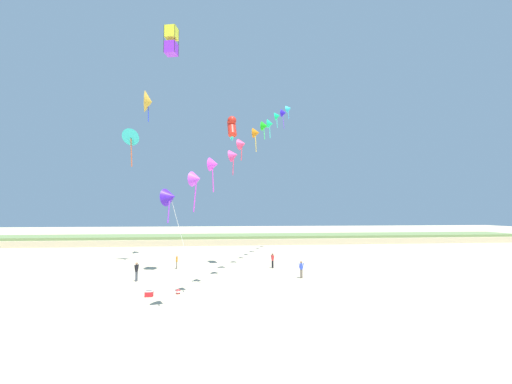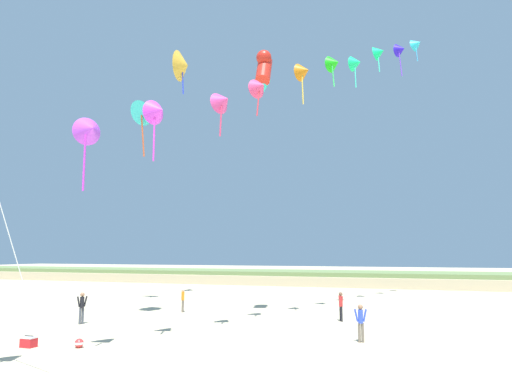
{
  "view_description": "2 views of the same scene",
  "coord_description": "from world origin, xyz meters",
  "px_view_note": "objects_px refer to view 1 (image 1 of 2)",
  "views": [
    {
      "loc": [
        -0.58,
        -22.62,
        6.14
      ],
      "look_at": [
        3.37,
        13.04,
        8.19
      ],
      "focal_mm": 24.0,
      "sensor_mm": 36.0,
      "label": 1
    },
    {
      "loc": [
        9.51,
        -11.83,
        3.78
      ],
      "look_at": [
        1.73,
        10.31,
        6.93
      ],
      "focal_mm": 32.0,
      "sensor_mm": 36.0,
      "label": 2
    }
  ],
  "objects_px": {
    "beach_cooler": "(149,294)",
    "large_kite_high_solo": "(148,102)",
    "large_kite_low_lead": "(171,41)",
    "large_kite_outer_drift": "(232,127)",
    "beach_ball": "(178,292)",
    "person_mid_center": "(273,260)",
    "person_far_left": "(177,261)",
    "person_near_right": "(301,268)",
    "large_kite_mid_trail": "(132,136)",
    "person_near_left": "(137,270)"
  },
  "relations": [
    {
      "from": "person_mid_center",
      "to": "large_kite_low_lead",
      "type": "xyz_separation_m",
      "value": [
        -10.21,
        -6.37,
        20.6
      ]
    },
    {
      "from": "large_kite_low_lead",
      "to": "beach_ball",
      "type": "relative_size",
      "value": 7.0
    },
    {
      "from": "large_kite_low_lead",
      "to": "large_kite_high_solo",
      "type": "distance_m",
      "value": 16.1
    },
    {
      "from": "person_near_left",
      "to": "large_kite_low_lead",
      "type": "distance_m",
      "value": 20.77
    },
    {
      "from": "person_near_left",
      "to": "large_kite_low_lead",
      "type": "height_order",
      "value": "large_kite_low_lead"
    },
    {
      "from": "person_far_left",
      "to": "large_kite_high_solo",
      "type": "relative_size",
      "value": 0.37
    },
    {
      "from": "large_kite_mid_trail",
      "to": "beach_ball",
      "type": "distance_m",
      "value": 22.24
    },
    {
      "from": "person_near_left",
      "to": "large_kite_mid_trail",
      "type": "xyz_separation_m",
      "value": [
        -3.08,
        9.83,
        14.04
      ]
    },
    {
      "from": "person_near_right",
      "to": "beach_cooler",
      "type": "bearing_deg",
      "value": -156.45
    },
    {
      "from": "person_near_right",
      "to": "person_near_left",
      "type": "bearing_deg",
      "value": 179.32
    },
    {
      "from": "person_mid_center",
      "to": "beach_ball",
      "type": "bearing_deg",
      "value": -129.62
    },
    {
      "from": "large_kite_low_lead",
      "to": "large_kite_outer_drift",
      "type": "relative_size",
      "value": 0.92
    },
    {
      "from": "person_near_left",
      "to": "large_kite_high_solo",
      "type": "xyz_separation_m",
      "value": [
        -2.18,
        14.54,
        19.75
      ]
    },
    {
      "from": "person_near_left",
      "to": "large_kite_high_solo",
      "type": "bearing_deg",
      "value": 98.53
    },
    {
      "from": "large_kite_low_lead",
      "to": "beach_ball",
      "type": "distance_m",
      "value": 21.82
    },
    {
      "from": "person_near_left",
      "to": "person_far_left",
      "type": "xyz_separation_m",
      "value": [
        2.74,
        6.25,
        -0.1
      ]
    },
    {
      "from": "large_kite_outer_drift",
      "to": "beach_ball",
      "type": "height_order",
      "value": "large_kite_outer_drift"
    },
    {
      "from": "large_kite_outer_drift",
      "to": "person_mid_center",
      "type": "bearing_deg",
      "value": 1.37
    },
    {
      "from": "person_far_left",
      "to": "large_kite_low_lead",
      "type": "height_order",
      "value": "large_kite_low_lead"
    },
    {
      "from": "large_kite_high_solo",
      "to": "beach_cooler",
      "type": "relative_size",
      "value": 7.08
    },
    {
      "from": "person_mid_center",
      "to": "large_kite_high_solo",
      "type": "xyz_separation_m",
      "value": [
        -15.21,
        8.91,
        19.79
      ]
    },
    {
      "from": "person_far_left",
      "to": "large_kite_mid_trail",
      "type": "height_order",
      "value": "large_kite_mid_trail"
    },
    {
      "from": "person_near_left",
      "to": "large_kite_mid_trail",
      "type": "height_order",
      "value": "large_kite_mid_trail"
    },
    {
      "from": "person_mid_center",
      "to": "large_kite_mid_trail",
      "type": "relative_size",
      "value": 0.34
    },
    {
      "from": "beach_cooler",
      "to": "person_near_left",
      "type": "bearing_deg",
      "value": 111.13
    },
    {
      "from": "beach_ball",
      "to": "person_near_right",
      "type": "bearing_deg",
      "value": 24.77
    },
    {
      "from": "large_kite_high_solo",
      "to": "beach_cooler",
      "type": "bearing_deg",
      "value": -77.8
    },
    {
      "from": "large_kite_high_solo",
      "to": "beach_cooler",
      "type": "height_order",
      "value": "large_kite_high_solo"
    },
    {
      "from": "large_kite_low_lead",
      "to": "large_kite_mid_trail",
      "type": "xyz_separation_m",
      "value": [
        -5.9,
        10.57,
        -6.52
      ]
    },
    {
      "from": "beach_cooler",
      "to": "person_far_left",
      "type": "bearing_deg",
      "value": 87.34
    },
    {
      "from": "large_kite_outer_drift",
      "to": "beach_cooler",
      "type": "relative_size",
      "value": 4.79
    },
    {
      "from": "person_near_left",
      "to": "beach_cooler",
      "type": "xyz_separation_m",
      "value": [
        2.19,
        -5.67,
        -0.75
      ]
    },
    {
      "from": "beach_ball",
      "to": "large_kite_low_lead",
      "type": "bearing_deg",
      "value": 107.53
    },
    {
      "from": "person_far_left",
      "to": "person_near_right",
      "type": "bearing_deg",
      "value": -28.07
    },
    {
      "from": "beach_cooler",
      "to": "large_kite_high_solo",
      "type": "bearing_deg",
      "value": 102.2
    },
    {
      "from": "person_near_right",
      "to": "beach_cooler",
      "type": "height_order",
      "value": "person_near_right"
    },
    {
      "from": "large_kite_high_solo",
      "to": "beach_ball",
      "type": "bearing_deg",
      "value": -72.02
    },
    {
      "from": "person_near_left",
      "to": "person_far_left",
      "type": "distance_m",
      "value": 6.82
    },
    {
      "from": "large_kite_high_solo",
      "to": "beach_cooler",
      "type": "xyz_separation_m",
      "value": [
        4.37,
        -20.2,
        -20.51
      ]
    },
    {
      "from": "person_far_left",
      "to": "beach_cooler",
      "type": "relative_size",
      "value": 2.59
    },
    {
      "from": "beach_ball",
      "to": "person_mid_center",
      "type": "bearing_deg",
      "value": 50.38
    },
    {
      "from": "person_far_left",
      "to": "large_kite_outer_drift",
      "type": "xyz_separation_m",
      "value": [
        5.81,
        -0.73,
        14.45
      ]
    },
    {
      "from": "beach_cooler",
      "to": "large_kite_low_lead",
      "type": "bearing_deg",
      "value": 82.73
    },
    {
      "from": "large_kite_low_lead",
      "to": "large_kite_outer_drift",
      "type": "xyz_separation_m",
      "value": [
        5.74,
        6.26,
        -6.21
      ]
    },
    {
      "from": "person_mid_center",
      "to": "beach_ball",
      "type": "distance_m",
      "value": 13.9
    },
    {
      "from": "person_mid_center",
      "to": "person_far_left",
      "type": "bearing_deg",
      "value": 176.52
    },
    {
      "from": "person_near_left",
      "to": "beach_ball",
      "type": "relative_size",
      "value": 4.62
    },
    {
      "from": "person_mid_center",
      "to": "large_kite_high_solo",
      "type": "relative_size",
      "value": 0.39
    },
    {
      "from": "large_kite_low_lead",
      "to": "large_kite_outer_drift",
      "type": "bearing_deg",
      "value": 47.5
    },
    {
      "from": "person_mid_center",
      "to": "person_near_left",
      "type": "bearing_deg",
      "value": -156.67
    }
  ]
}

